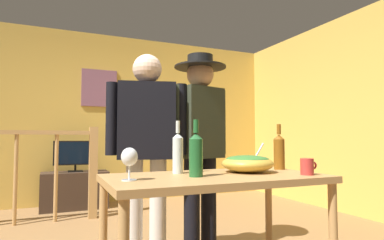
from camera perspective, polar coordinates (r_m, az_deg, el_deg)
The scene contains 15 objects.
back_wall at distance 5.27m, azimuth -16.48°, elevation 0.45°, with size 5.96×0.10×2.64m, color gold.
side_wall_right at distance 4.94m, azimuth 23.61°, elevation 0.83°, with size 0.10×4.00×2.64m, color gold.
framed_picture at distance 5.26m, azimuth -16.16°, elevation 5.47°, with size 0.53×0.03×0.58m, color #805168.
stair_railing at distance 4.24m, azimuth -28.91°, elevation -7.08°, with size 2.66×0.10×1.14m.
tv_console at distance 4.94m, azimuth -20.11°, elevation -11.62°, with size 0.90×0.40×0.52m, color #38281E.
flat_screen_tv at distance 4.86m, azimuth -19.96°, elevation -5.62°, with size 0.59×0.12×0.44m.
serving_table at distance 1.96m, azimuth 4.24°, elevation -12.23°, with size 1.30×0.69×0.77m.
salad_bowl at distance 2.13m, azimuth 9.84°, elevation -7.49°, with size 0.34×0.34×0.19m.
wine_glass at distance 1.71m, azimuth -11.06°, elevation -6.64°, with size 0.09×0.09×0.17m.
wine_bottle_amber at distance 2.37m, azimuth 15.23°, elevation -5.32°, with size 0.08×0.08×0.32m.
wine_bottle_clear at distance 2.02m, azimuth -2.54°, elevation -5.72°, with size 0.07×0.07×0.33m.
wine_bottle_green at distance 1.85m, azimuth 0.71°, elevation -5.98°, with size 0.08×0.08×0.33m.
mug_red at distance 2.07m, azimuth 19.81°, elevation -7.79°, with size 0.11×0.08×0.10m.
person_standing_left at distance 2.52m, azimuth -8.06°, elevation -3.36°, with size 0.61×0.32×1.65m.
person_standing_right at distance 2.68m, azimuth 1.49°, elevation -2.84°, with size 0.54×0.44×1.69m.
Camera 1 is at (-0.63, -2.56, 0.99)m, focal length 30.01 mm.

